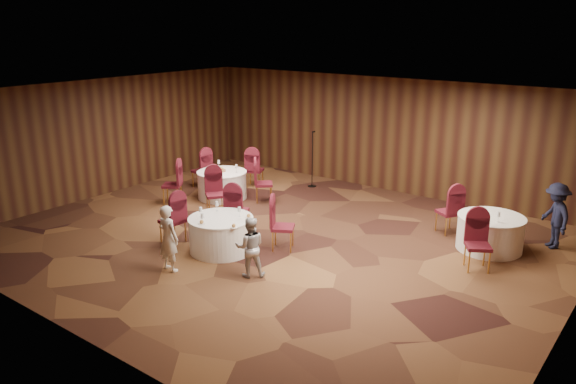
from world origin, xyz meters
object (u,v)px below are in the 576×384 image
Objects in this scene: mic_stand at (312,170)px; woman_a at (168,238)px; table_right at (490,233)px; table_main at (221,234)px; man_c at (555,216)px; table_left at (222,184)px; woman_b at (250,247)px.

woman_a is at bearing -80.42° from mic_stand.
woman_a is (-4.64, -4.82, 0.29)m from table_right.
man_c is (5.55, 4.43, 0.34)m from table_main.
woman_a is at bearing -133.86° from table_right.
table_left is 7.13m from table_right.
man_c reaches higher than woman_b.
mic_stand is at bearing 164.12° from table_right.
man_c is (5.68, 5.75, 0.05)m from woman_a.
table_main is at bearing -90.75° from man_c.
mic_stand is at bearing 60.25° from table_left.
table_right is at bearing 37.85° from table_main.
table_right is at bearing -15.88° from mic_stand.
table_main is 7.11m from man_c.
table_left is 4.76m from woman_a.
mic_stand reaches higher than man_c.
table_main is 5.28m from mic_stand.
woman_b reaches higher than table_left.
table_right is at bearing -132.10° from woman_a.
woman_b is 6.56m from man_c.
table_left is at bearing 133.15° from table_main.
woman_b is at bearing -150.23° from woman_a.
woman_a reaches higher than table_main.
table_left is at bearing -82.15° from woman_b.
table_left is at bearing -173.94° from table_right.
woman_a is at bearing -83.99° from man_c.
table_right is 1.04× the size of woman_a.
woman_b is (2.51, -5.70, 0.10)m from mic_stand.
mic_stand is at bearing 103.35° from table_main.
table_main and table_right have the same top height.
table_left is 0.95× the size of man_c.
man_c is (8.13, 1.68, 0.34)m from table_left.
table_left is 1.02× the size of woman_a.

